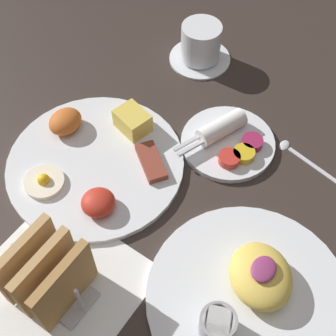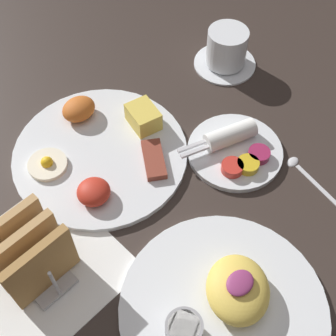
% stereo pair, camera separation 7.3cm
% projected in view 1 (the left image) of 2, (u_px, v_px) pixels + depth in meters
% --- Properties ---
extents(ground_plane, '(3.00, 3.00, 0.00)m').
position_uv_depth(ground_plane, '(187.00, 220.00, 0.71)').
color(ground_plane, '#332823').
extents(napkin_flat, '(0.22, 0.22, 0.00)m').
position_uv_depth(napkin_flat, '(55.00, 289.00, 0.65)').
color(napkin_flat, white).
rests_on(napkin_flat, ground_plane).
extents(plate_breakfast, '(0.29, 0.29, 0.05)m').
position_uv_depth(plate_breakfast, '(97.00, 158.00, 0.77)').
color(plate_breakfast, white).
rests_on(plate_breakfast, ground_plane).
extents(plate_condiments, '(0.16, 0.16, 0.04)m').
position_uv_depth(plate_condiments, '(228.00, 140.00, 0.79)').
color(plate_condiments, white).
rests_on(plate_condiments, ground_plane).
extents(plate_foreground, '(0.28, 0.28, 0.06)m').
position_uv_depth(plate_foreground, '(250.00, 294.00, 0.63)').
color(plate_foreground, white).
rests_on(plate_foreground, ground_plane).
extents(toast_rack, '(0.10, 0.12, 0.10)m').
position_uv_depth(toast_rack, '(47.00, 275.00, 0.61)').
color(toast_rack, '#B7B7BC').
rests_on(toast_rack, ground_plane).
extents(coffee_cup, '(0.12, 0.12, 0.08)m').
position_uv_depth(coffee_cup, '(201.00, 45.00, 0.89)').
color(coffee_cup, white).
rests_on(coffee_cup, ground_plane).
extents(teaspoon, '(0.04, 0.13, 0.01)m').
position_uv_depth(teaspoon, '(300.00, 155.00, 0.78)').
color(teaspoon, silver).
rests_on(teaspoon, ground_plane).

